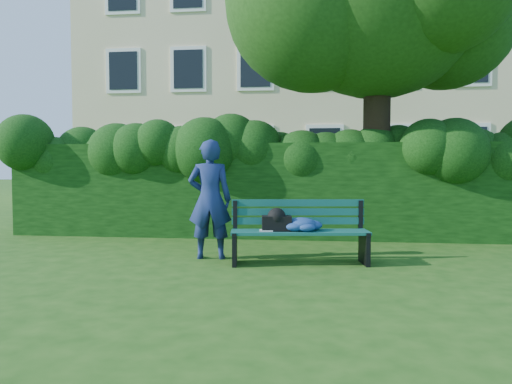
# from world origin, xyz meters

# --- Properties ---
(ground) EXTENTS (80.00, 80.00, 0.00)m
(ground) POSITION_xyz_m (0.00, 0.00, 0.00)
(ground) COLOR #1C4911
(ground) RESTS_ON ground
(apartment_building) EXTENTS (16.00, 8.08, 12.00)m
(apartment_building) POSITION_xyz_m (-0.00, 13.99, 6.00)
(apartment_building) COLOR #CBBA88
(apartment_building) RESTS_ON ground
(hedge) EXTENTS (10.00, 1.00, 1.80)m
(hedge) POSITION_xyz_m (0.00, 2.20, 0.90)
(hedge) COLOR black
(hedge) RESTS_ON ground
(park_bench) EXTENTS (1.97, 0.82, 0.89)m
(park_bench) POSITION_xyz_m (0.71, -0.46, 0.50)
(park_bench) COLOR #0D4238
(park_bench) RESTS_ON ground
(man_reading) EXTENTS (0.68, 0.49, 1.76)m
(man_reading) POSITION_xyz_m (-0.58, -0.24, 0.88)
(man_reading) COLOR navy
(man_reading) RESTS_ON ground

